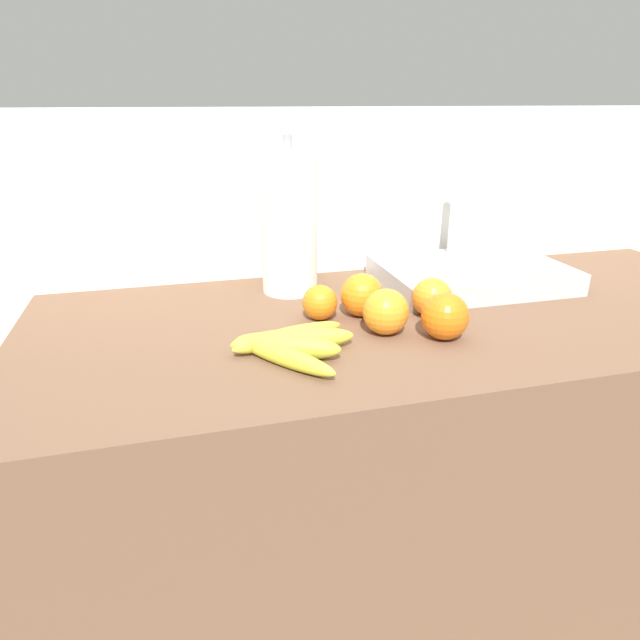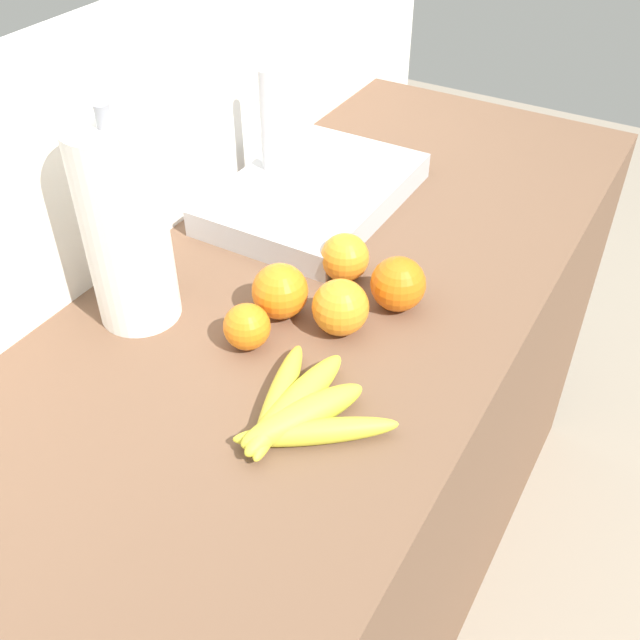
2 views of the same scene
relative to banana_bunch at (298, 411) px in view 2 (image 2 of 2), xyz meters
name	(u,v)px [view 2 (image 2 of 2)]	position (x,y,z in m)	size (l,w,h in m)	color
ground_plane	(330,586)	(0.30, 0.11, -0.94)	(6.00, 6.00, 0.00)	gray
counter	(332,461)	(0.30, 0.11, -0.48)	(1.54, 0.63, 0.93)	brown
wall_back	(185,334)	(0.30, 0.46, -0.29)	(1.94, 0.06, 1.30)	silver
banana_bunch	(298,411)	(0.00, 0.00, 0.00)	(0.21, 0.21, 0.04)	yellow
orange_center	(398,284)	(0.28, -0.01, 0.02)	(0.08, 0.08, 0.08)	orange
orange_front	(344,258)	(0.30, 0.10, 0.02)	(0.08, 0.08, 0.08)	orange
orange_back_left	(247,327)	(0.09, 0.14, 0.01)	(0.07, 0.07, 0.07)	orange
orange_right	(340,307)	(0.18, 0.04, 0.02)	(0.08, 0.08, 0.08)	orange
orange_back_right	(280,291)	(0.17, 0.14, 0.02)	(0.08, 0.08, 0.08)	orange
paper_towel_roll	(125,228)	(0.07, 0.32, 0.13)	(0.12, 0.12, 0.33)	white
sink_basin	(314,192)	(0.47, 0.26, 0.01)	(0.40, 0.28, 0.23)	#B7BABF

